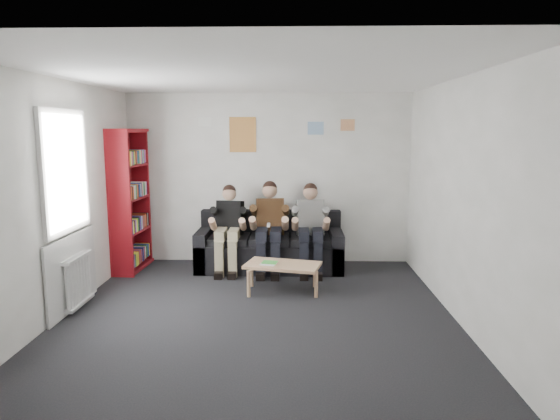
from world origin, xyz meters
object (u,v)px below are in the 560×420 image
Objects in this scene: sofa at (270,248)px; bookshelf at (131,200)px; person_middle at (269,228)px; coffee_table at (283,267)px; person_left at (228,229)px; person_right at (310,229)px.

sofa is 2.24m from bookshelf.
bookshelf is 2.15m from person_middle.
person_left is at bearing 130.72° from coffee_table.
sofa reaches higher than coffee_table.
person_middle is (0.62, -0.00, 0.02)m from person_left.
sofa is at bearing 100.82° from coffee_table.
person_middle is (2.11, -0.09, -0.40)m from bookshelf.
bookshelf reaches higher than person_middle.
person_right is at bearing 1.29° from bookshelf.
bookshelf is at bearing -174.25° from person_left.
person_middle is (-0.23, 0.98, 0.34)m from coffee_table.
bookshelf is at bearing 170.16° from person_right.
sofa is at bearing 27.05° from person_left.
person_left is 0.62m from person_middle.
coffee_table is at bearing -79.18° from sofa.
person_right is at bearing -18.06° from sofa.
coffee_table is at bearing -21.41° from bookshelf.
person_left is 0.98× the size of person_right.
sofa is 1.03× the size of bookshelf.
bookshelf is 1.55m from person_left.
person_right is (0.39, 0.98, 0.33)m from coffee_table.
person_right is (0.62, 0.00, -0.01)m from person_middle.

